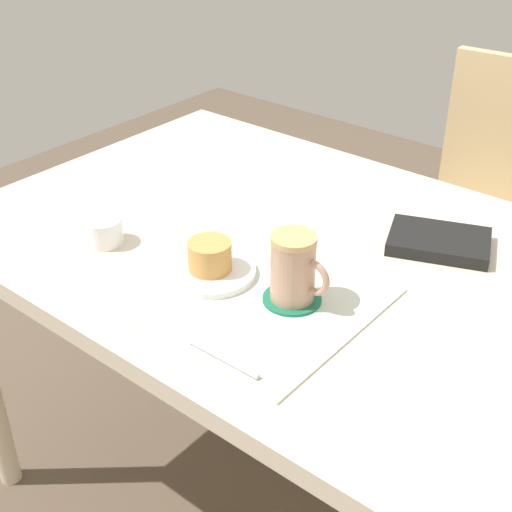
# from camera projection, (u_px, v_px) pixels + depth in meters

# --- Properties ---
(ground_plane) EXTENTS (4.40, 4.40, 0.02)m
(ground_plane) POSITION_uv_depth(u_px,v_px,m) (287.00, 508.00, 1.69)
(ground_plane) COLOR brown
(dining_table) EXTENTS (1.26, 0.84, 0.72)m
(dining_table) POSITION_uv_depth(u_px,v_px,m) (295.00, 278.00, 1.35)
(dining_table) COLOR beige
(dining_table) RESTS_ON ground_plane
(wooden_chair) EXTENTS (0.45, 0.45, 0.89)m
(wooden_chair) POSITION_uv_depth(u_px,v_px,m) (490.00, 222.00, 1.87)
(wooden_chair) COLOR #D1B27F
(wooden_chair) RESTS_ON ground_plane
(placemat) EXTENTS (0.43, 0.35, 0.00)m
(placemat) POSITION_uv_depth(u_px,v_px,m) (241.00, 290.00, 1.18)
(placemat) COLOR silver
(placemat) RESTS_ON dining_table
(pastry_plate) EXTENTS (0.16, 0.16, 0.01)m
(pastry_plate) POSITION_uv_depth(u_px,v_px,m) (210.00, 272.00, 1.22)
(pastry_plate) COLOR white
(pastry_plate) RESTS_ON placemat
(pastry) EXTENTS (0.07, 0.07, 0.05)m
(pastry) POSITION_uv_depth(u_px,v_px,m) (210.00, 256.00, 1.20)
(pastry) COLOR tan
(pastry) RESTS_ON pastry_plate
(coffee_coaster) EXTENTS (0.10, 0.10, 0.00)m
(coffee_coaster) POSITION_uv_depth(u_px,v_px,m) (292.00, 299.00, 1.16)
(coffee_coaster) COLOR #196B4C
(coffee_coaster) RESTS_ON placemat
(coffee_mug) EXTENTS (0.11, 0.07, 0.11)m
(coffee_mug) POSITION_uv_depth(u_px,v_px,m) (294.00, 268.00, 1.12)
(coffee_mug) COLOR tan
(coffee_mug) RESTS_ON coffee_coaster
(teaspoon) EXTENTS (0.13, 0.01, 0.01)m
(teaspoon) POSITION_uv_depth(u_px,v_px,m) (223.00, 358.00, 1.02)
(teaspoon) COLOR silver
(teaspoon) RESTS_ON placemat
(sugar_bowl) EXTENTS (0.07, 0.07, 0.05)m
(sugar_bowl) POSITION_uv_depth(u_px,v_px,m) (104.00, 231.00, 1.31)
(sugar_bowl) COLOR white
(sugar_bowl) RESTS_ON dining_table
(small_book) EXTENTS (0.21, 0.18, 0.02)m
(small_book) POSITION_uv_depth(u_px,v_px,m) (439.00, 241.00, 1.30)
(small_book) COLOR black
(small_book) RESTS_ON dining_table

